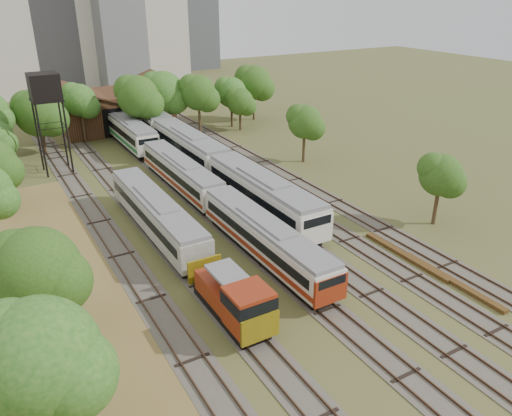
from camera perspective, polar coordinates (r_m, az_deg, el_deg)
ground at (r=34.38m, az=14.17°, el=-12.97°), size 240.00×240.00×0.00m
dry_grass_patch at (r=33.70m, az=-20.43°, el=-14.72°), size 14.00×60.00×0.04m
tracks at (r=52.14m, az=-5.43°, el=1.12°), size 24.60×80.00×0.19m
railcar_red_set at (r=46.88m, az=-4.44°, el=0.71°), size 2.69×34.58×3.32m
railcar_green_set at (r=61.86m, az=-7.59°, el=6.81°), size 3.25×52.08×4.03m
railcar_rear at (r=71.09m, az=-14.26°, el=8.41°), size 2.99×16.08×3.69m
shunter_locomotive at (r=32.79m, az=-2.32°, el=-10.57°), size 2.66×8.10×3.48m
old_grey_coach at (r=44.73m, az=-11.31°, el=-0.74°), size 2.77×18.00×3.42m
water_tower at (r=61.74m, az=-23.00°, el=12.35°), size 3.32×3.32×11.48m
rail_pile_near at (r=42.62m, az=16.75°, el=-5.26°), size 0.59×8.91×0.30m
rail_pile_far at (r=40.37m, az=21.44°, el=-7.72°), size 0.57×9.18×0.30m
maintenance_shed at (r=81.07m, az=-15.88°, el=10.83°), size 16.45×11.55×7.58m
tree_band_left at (r=41.23m, az=-27.19°, el=-0.44°), size 7.29×63.86×8.37m
tree_band_far at (r=73.39m, az=-12.65°, el=12.27°), size 43.44×9.55×9.38m
tree_band_right at (r=61.89m, az=5.82°, el=9.42°), size 4.39×41.87×7.15m
tower_far_right at (r=139.95m, az=-7.78°, el=21.33°), size 12.00×12.00×28.00m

